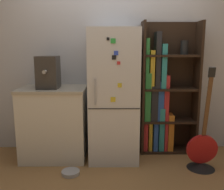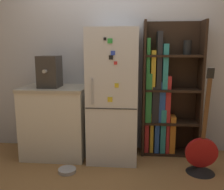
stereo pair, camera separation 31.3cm
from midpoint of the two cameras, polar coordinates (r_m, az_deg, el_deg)
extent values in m
plane|color=#A87542|center=(3.33, -2.42, -14.71)|extent=(16.00, 16.00, 0.00)
cube|color=silver|center=(3.49, -2.33, 8.59)|extent=(8.00, 0.05, 2.60)
cube|color=silver|center=(3.19, -2.46, -0.10)|extent=(0.62, 0.65, 1.66)
cube|color=#333333|center=(2.89, -2.66, -3.18)|extent=(0.60, 0.01, 0.01)
cube|color=#B2B2B7|center=(2.85, -7.03, 0.67)|extent=(0.02, 0.02, 0.30)
cube|color=yellow|center=(2.87, -2.88, -1.06)|extent=(0.06, 0.01, 0.06)
cube|color=red|center=(2.81, -1.68, 7.32)|extent=(0.04, 0.01, 0.04)
cube|color=black|center=(2.81, -4.17, 12.68)|extent=(0.03, 0.01, 0.03)
cube|color=green|center=(2.81, -3.00, 12.25)|extent=(0.06, 0.01, 0.05)
cube|color=yellow|center=(2.83, -1.39, 2.21)|extent=(0.05, 0.02, 0.05)
cube|color=blue|center=(2.81, -2.29, 9.56)|extent=(0.05, 0.01, 0.05)
cube|color=black|center=(2.81, -2.84, 8.57)|extent=(0.05, 0.02, 0.05)
cube|color=black|center=(3.36, 4.31, 1.38)|extent=(0.03, 0.30, 1.77)
cube|color=black|center=(3.50, 16.32, 1.35)|extent=(0.03, 0.30, 1.77)
cube|color=black|center=(3.54, 10.03, 1.72)|extent=(0.76, 0.03, 1.77)
cube|color=black|center=(3.65, 9.97, -12.23)|extent=(0.70, 0.27, 0.03)
cube|color=black|center=(3.51, 10.20, -5.78)|extent=(0.70, 0.27, 0.03)
cube|color=black|center=(3.41, 10.44, 1.37)|extent=(0.70, 0.27, 0.03)
cube|color=black|center=(3.37, 10.69, 8.82)|extent=(0.70, 0.27, 0.03)
cube|color=red|center=(3.50, 5.05, -7.89)|extent=(0.05, 0.20, 0.57)
cube|color=gold|center=(3.52, 6.11, -8.06)|extent=(0.05, 0.20, 0.54)
cube|color=#2D59B2|center=(3.51, 7.28, -6.83)|extent=(0.06, 0.22, 0.69)
cube|color=teal|center=(3.52, 8.56, -7.57)|extent=(0.07, 0.21, 0.60)
cube|color=red|center=(3.55, 9.52, -8.09)|extent=(0.04, 0.23, 0.52)
cube|color=orange|center=(3.55, 10.60, -8.30)|extent=(0.07, 0.19, 0.50)
cube|color=#338C3F|center=(3.39, 5.35, -0.33)|extent=(0.08, 0.25, 0.65)
cube|color=#262628|center=(3.42, 6.85, -1.72)|extent=(0.09, 0.25, 0.48)
cube|color=#2D59B2|center=(3.43, 8.32, -1.21)|extent=(0.08, 0.21, 0.54)
cube|color=red|center=(3.43, 9.56, -0.60)|extent=(0.06, 0.21, 0.61)
cube|color=#338C3F|center=(3.34, 5.19, 7.18)|extent=(0.04, 0.25, 0.65)
cube|color=gold|center=(3.35, 6.33, 5.87)|extent=(0.06, 0.24, 0.50)
cube|color=#262628|center=(3.35, 7.63, 7.85)|extent=(0.06, 0.24, 0.73)
cube|color=teal|center=(3.37, 8.91, 6.53)|extent=(0.07, 0.24, 0.58)
cylinder|color=black|center=(3.41, 13.69, 10.49)|extent=(0.10, 0.10, 0.18)
cube|color=silver|center=(3.41, -15.53, -6.45)|extent=(0.81, 0.62, 0.89)
cube|color=#B2A893|center=(3.31, -15.93, 1.28)|extent=(0.83, 0.64, 0.04)
cube|color=#38332D|center=(3.25, -17.08, 4.98)|extent=(0.26, 0.29, 0.40)
cylinder|color=#A5A39E|center=(3.08, -18.02, 5.02)|extent=(0.04, 0.06, 0.04)
cone|color=black|center=(3.24, 16.96, -15.27)|extent=(0.33, 0.33, 0.06)
cylinder|color=#B21919|center=(3.16, 17.17, -11.79)|extent=(0.37, 0.09, 0.37)
cube|color=brown|center=(2.93, 18.16, -2.69)|extent=(0.04, 0.12, 0.69)
cube|color=black|center=(2.82, 18.98, 4.94)|extent=(0.07, 0.04, 0.11)
cylinder|color=#B7B7BC|center=(3.05, -12.49, -16.98)|extent=(0.21, 0.21, 0.04)
torus|color=#B7B7BC|center=(3.04, -12.50, -16.72)|extent=(0.21, 0.21, 0.01)
camera|label=1|loc=(0.16, -92.79, -0.52)|focal=40.00mm
camera|label=2|loc=(0.16, 87.21, 0.52)|focal=40.00mm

